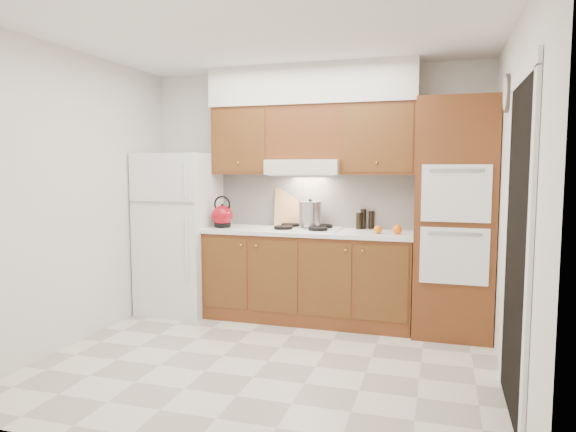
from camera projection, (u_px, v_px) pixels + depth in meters
The scene contains 26 objects.
floor at pixel (268, 361), 4.18m from camera, with size 3.60×3.60×0.00m, color beige.
ceiling at pixel (267, 33), 3.93m from camera, with size 3.60×3.60×0.00m, color white.
wall_back at pixel (313, 193), 5.49m from camera, with size 3.60×0.02×2.60m, color white.
wall_left at pixel (77, 198), 4.57m from camera, with size 0.02×3.00×2.60m, color white.
wall_right at pixel (513, 208), 3.54m from camera, with size 0.02×3.00×2.60m, color white.
fridge at pixel (180, 233), 5.59m from camera, with size 0.75×0.72×1.72m, color white.
base_cabinets at pixel (308, 277), 5.28m from camera, with size 2.11×0.60×0.90m, color brown.
countertop at pixel (308, 232), 5.22m from camera, with size 2.13×0.62×0.04m, color white.
backsplash at pixel (315, 200), 5.47m from camera, with size 2.11×0.03×0.56m, color white.
oven_cabinet at pixel (454, 218), 4.78m from camera, with size 0.70×0.65×2.20m, color brown.
upper_cab_left at pixel (245, 141), 5.48m from camera, with size 0.63×0.33×0.70m, color brown.
upper_cab_right at pixel (379, 139), 5.07m from camera, with size 0.73×0.33×0.70m, color brown.
range_hood at pixel (305, 167), 5.25m from camera, with size 0.75×0.45×0.15m, color silver.
upper_cab_over_hood at pixel (307, 133), 5.28m from camera, with size 0.75×0.33×0.55m, color brown.
soffit at pixel (312, 86), 5.20m from camera, with size 2.13×0.36×0.40m, color silver.
cooktop at pixel (304, 229), 5.25m from camera, with size 0.74×0.50×0.01m, color white.
doorway at pixel (517, 251), 3.24m from camera, with size 0.02×0.90×2.10m, color black.
wall_clock at pixel (507, 93), 3.99m from camera, with size 0.30×0.30×0.02m, color #3F3833.
kettle at pixel (222, 216), 5.41m from camera, with size 0.22×0.22×0.22m, color maroon.
cutting_board at pixel (289, 208), 5.53m from camera, with size 0.31×0.02×0.42m, color tan.
stock_pot at pixel (310, 214), 5.28m from camera, with size 0.24×0.24×0.24m, color #B9B9BE.
condiment_a at pixel (363, 219), 5.30m from camera, with size 0.06×0.06×0.20m, color black.
condiment_b at pixel (371, 220), 5.28m from camera, with size 0.06×0.06×0.19m, color black.
condiment_c at pixel (359, 221), 5.26m from camera, with size 0.06×0.06×0.17m, color black.
orange_near at pixel (397, 230), 4.87m from camera, with size 0.09×0.09×0.09m, color orange.
orange_far at pixel (378, 230), 4.92m from camera, with size 0.08×0.08×0.08m, color orange.
Camera 1 is at (1.32, -3.83, 1.59)m, focal length 32.00 mm.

